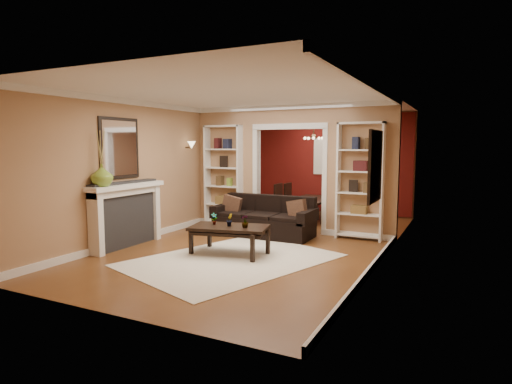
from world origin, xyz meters
The scene contains 30 objects.
floor centered at (0.00, 0.00, 0.00)m, with size 8.00×8.00×0.00m, color brown.
ceiling centered at (0.00, 0.00, 2.70)m, with size 8.00×8.00×0.00m, color white.
wall_back centered at (0.00, 4.00, 1.35)m, with size 8.00×8.00×0.00m, color #A77D58.
wall_front centered at (0.00, -4.00, 1.35)m, with size 8.00×8.00×0.00m, color #A77D58.
wall_left centered at (-2.25, 0.00, 1.35)m, with size 8.00×8.00×0.00m, color #A77D58.
wall_right centered at (2.25, 0.00, 1.35)m, with size 8.00×8.00×0.00m, color #A77D58.
partition_wall centered at (0.00, 1.20, 1.35)m, with size 4.50×0.15×2.70m, color #A77D58.
red_back_panel centered at (0.00, 3.97, 1.32)m, with size 4.44×0.04×2.64m, color maroon.
dining_window centered at (0.00, 3.93, 1.55)m, with size 0.78×0.03×0.98m, color #8CA5CC.
area_rug centered at (0.08, -1.47, 0.01)m, with size 2.30×3.22×0.01m, color silver.
sofa centered at (-0.27, 0.45, 0.41)m, with size 2.08×0.90×0.81m, color black.
pillow_left centered at (-1.00, 0.43, 0.59)m, with size 0.39×0.11×0.39m, color brown.
pillow_right centered at (0.47, 0.43, 0.60)m, with size 0.40×0.11×0.40m, color brown.
coffee_table centered at (-0.15, -1.16, 0.25)m, with size 1.29×0.70×0.49m, color black.
plant_left centered at (-0.45, -1.16, 0.59)m, with size 0.11×0.07×0.20m, color #336626.
plant_center centered at (-0.15, -1.16, 0.60)m, with size 0.12×0.09×0.21m, color #336626.
plant_right centered at (0.15, -1.16, 0.59)m, with size 0.12×0.12×0.21m, color #336626.
bookshelf_left centered at (-1.55, 1.03, 1.15)m, with size 0.90×0.30×2.30m, color white.
bookshelf_right centered at (1.55, 1.03, 1.15)m, with size 0.90×0.30×2.30m, color white.
fireplace centered at (-2.09, -1.50, 0.58)m, with size 0.32×1.70×1.16m, color white.
vase centered at (-2.09, -2.07, 1.35)m, with size 0.36×0.36×0.38m, color olive.
mirror centered at (-2.23, -1.50, 1.80)m, with size 0.03×0.95×1.10m, color silver.
wall_sconce centered at (-2.15, 0.55, 1.83)m, with size 0.18×0.18×0.22m, color #FFE0A5.
framed_art centered at (2.21, -1.00, 1.55)m, with size 0.04×0.85×1.05m, color black.
dining_table centered at (0.03, 2.67, 0.27)m, with size 0.87×1.55×0.55m, color black.
dining_chair_nw centered at (-0.52, 2.37, 0.46)m, with size 0.46×0.46×0.93m, color black.
dining_chair_ne centered at (0.58, 2.37, 0.38)m, with size 0.37×0.37×0.76m, color black.
dining_chair_sw centered at (-0.52, 2.97, 0.45)m, with size 0.45×0.45×0.90m, color black.
dining_chair_se centered at (0.58, 2.97, 0.45)m, with size 0.44×0.44×0.90m, color black.
chandelier centered at (0.00, 2.70, 2.02)m, with size 0.50×0.50×0.30m, color #402F1D.
Camera 1 is at (3.43, -7.35, 1.86)m, focal length 30.00 mm.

